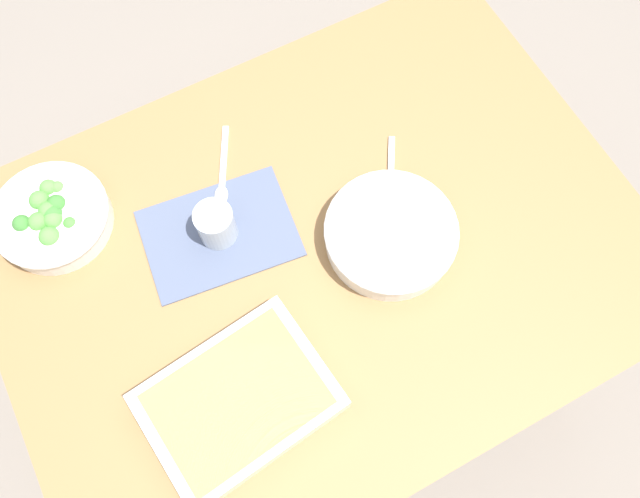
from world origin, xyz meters
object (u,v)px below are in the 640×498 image
(stew_bowl, at_px, (390,234))
(spoon_spare, at_px, (223,176))
(broccoli_bowl, at_px, (52,217))
(drink_cup, at_px, (216,226))
(spoon_by_broccoli, at_px, (61,243))
(spoon_by_stew, at_px, (390,187))
(baking_dish, at_px, (239,401))

(stew_bowl, xyz_separation_m, spoon_spare, (0.22, -0.27, -0.03))
(broccoli_bowl, bearing_deg, drink_cup, 148.19)
(broccoli_bowl, xyz_separation_m, spoon_by_broccoli, (0.01, 0.04, -0.03))
(spoon_by_stew, bearing_deg, drink_cup, -11.59)
(spoon_by_stew, bearing_deg, spoon_by_broccoli, -17.34)
(stew_bowl, xyz_separation_m, broccoli_bowl, (0.54, -0.33, -0.00))
(drink_cup, bearing_deg, baking_dish, 71.99)
(spoon_by_broccoli, height_order, spoon_spare, same)
(stew_bowl, xyz_separation_m, spoon_by_stew, (-0.06, -0.09, -0.03))
(baking_dish, bearing_deg, spoon_by_broccoli, -68.04)
(stew_bowl, bearing_deg, spoon_by_stew, -121.72)
(broccoli_bowl, height_order, baking_dish, broccoli_bowl)
(broccoli_bowl, height_order, spoon_by_broccoli, broccoli_bowl)
(spoon_by_stew, xyz_separation_m, spoon_by_broccoli, (0.60, -0.19, 0.00))
(drink_cup, distance_m, spoon_by_broccoli, 0.30)
(stew_bowl, height_order, spoon_by_stew, stew_bowl)
(spoon_spare, bearing_deg, spoon_by_stew, 147.86)
(stew_bowl, bearing_deg, broccoli_bowl, -31.16)
(baking_dish, distance_m, spoon_spare, 0.44)
(spoon_by_broccoli, relative_size, spoon_spare, 1.07)
(baking_dish, relative_size, spoon_by_broccoli, 1.85)
(broccoli_bowl, height_order, spoon_by_stew, broccoli_bowl)
(baking_dish, distance_m, drink_cup, 0.32)
(broccoli_bowl, distance_m, spoon_by_stew, 0.64)
(stew_bowl, height_order, broccoli_bowl, broccoli_bowl)
(drink_cup, bearing_deg, stew_bowl, 149.47)
(stew_bowl, relative_size, drink_cup, 2.90)
(baking_dish, distance_m, spoon_by_broccoli, 0.46)
(broccoli_bowl, xyz_separation_m, spoon_spare, (-0.32, 0.06, -0.03))
(stew_bowl, height_order, baking_dish, same)
(spoon_spare, bearing_deg, stew_bowl, 129.25)
(stew_bowl, height_order, drink_cup, drink_cup)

